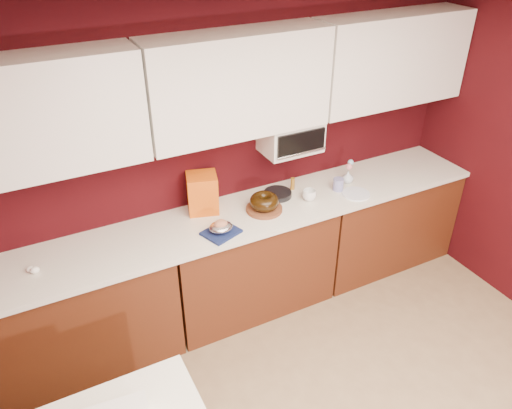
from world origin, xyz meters
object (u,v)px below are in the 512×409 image
at_px(toaster_oven, 290,136).
at_px(foil_ham_nest, 221,227).
at_px(flower_vase, 348,176).
at_px(pandoro_box, 202,193).
at_px(blue_jar, 338,184).
at_px(bundt_cake, 264,201).
at_px(coffee_mug, 309,194).

relative_size(toaster_oven, foil_ham_nest, 2.64).
relative_size(foil_ham_nest, flower_vase, 1.49).
distance_m(pandoro_box, blue_jar, 1.12).
distance_m(bundt_cake, blue_jar, 0.68).
distance_m(toaster_oven, pandoro_box, 0.81).
relative_size(foil_ham_nest, pandoro_box, 0.57).
bearing_deg(foil_ham_nest, toaster_oven, 23.67).
distance_m(pandoro_box, flower_vase, 1.25).
bearing_deg(foil_ham_nest, flower_vase, 9.17).
distance_m(foil_ham_nest, pandoro_box, 0.36).
bearing_deg(blue_jar, toaster_oven, 151.07).
relative_size(coffee_mug, flower_vase, 0.92).
bearing_deg(flower_vase, coffee_mug, -167.73).
bearing_deg(flower_vase, bundt_cake, -175.17).
bearing_deg(bundt_cake, coffee_mug, -3.78).
relative_size(toaster_oven, coffee_mug, 4.28).
xyz_separation_m(toaster_oven, bundt_cake, (-0.33, -0.20, -0.39)).
xyz_separation_m(foil_ham_nest, flower_vase, (1.24, 0.20, 0.00)).
bearing_deg(toaster_oven, pandoro_box, 178.37).
bearing_deg(toaster_oven, coffee_mug, -75.05).
bearing_deg(bundt_cake, flower_vase, 4.83).
height_order(toaster_oven, blue_jar, toaster_oven).
xyz_separation_m(toaster_oven, blue_jar, (0.35, -0.20, -0.42)).
bearing_deg(pandoro_box, blue_jar, 5.42).
xyz_separation_m(blue_jar, flower_vase, (0.15, 0.07, 0.01)).
bearing_deg(foil_ham_nest, coffee_mug, 7.45).
xyz_separation_m(coffee_mug, flower_vase, (0.44, 0.10, 0.00)).
relative_size(pandoro_box, flower_vase, 2.64).
height_order(bundt_cake, coffee_mug, bundt_cake).
height_order(bundt_cake, blue_jar, bundt_cake).
distance_m(bundt_cake, pandoro_box, 0.47).
bearing_deg(blue_jar, foil_ham_nest, -173.18).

